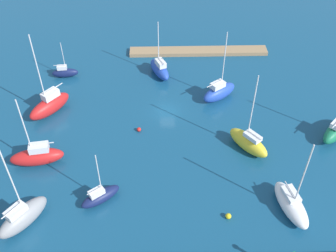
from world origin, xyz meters
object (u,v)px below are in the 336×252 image
object	(u,v)px
pier_dock	(198,51)
sailboat_red_along_channel	(50,105)
mooring_buoy_yellow	(228,216)
sailboat_navy_inner_mooring	(65,72)
mooring_buoy_red	(139,130)
sailboat_red_far_south	(37,156)
sailboat_gray_lone_south	(23,216)
sailboat_yellow_lone_north	(248,142)
sailboat_navy_east_end	(100,196)
sailboat_blue_center_basin	(160,69)
sailboat_blue_west_end	(219,92)
sailboat_white_outer_mooring	(291,204)

from	to	relation	value
pier_dock	sailboat_red_along_channel	world-z (taller)	sailboat_red_along_channel
mooring_buoy_yellow	pier_dock	bearing A→B (deg)	-89.10
sailboat_red_along_channel	sailboat_navy_inner_mooring	bearing A→B (deg)	-143.93
mooring_buoy_red	sailboat_navy_inner_mooring	bearing A→B (deg)	-47.20
sailboat_red_far_south	sailboat_gray_lone_south	bearing A→B (deg)	84.40
sailboat_yellow_lone_north	mooring_buoy_yellow	xyz separation A→B (m)	(4.57, 12.23, -1.09)
sailboat_navy_east_end	sailboat_blue_center_basin	size ratio (longest dim) A/B	0.80
sailboat_blue_west_end	mooring_buoy_yellow	size ratio (longest dim) A/B	16.75
sailboat_blue_west_end	sailboat_white_outer_mooring	distance (m)	24.37
sailboat_white_outer_mooring	sailboat_red_along_channel	xyz separation A→B (m)	(34.78, -20.42, 0.42)
mooring_buoy_red	sailboat_red_far_south	bearing A→B (deg)	24.21
sailboat_navy_east_end	sailboat_red_along_channel	bearing A→B (deg)	83.03
sailboat_navy_east_end	mooring_buoy_red	bearing A→B (deg)	35.21
sailboat_navy_inner_mooring	sailboat_gray_lone_south	distance (m)	32.09
sailboat_blue_west_end	sailboat_navy_east_end	bearing A→B (deg)	-165.83
sailboat_gray_lone_south	sailboat_navy_east_end	size ratio (longest dim) A/B	1.59
sailboat_blue_west_end	sailboat_yellow_lone_north	bearing A→B (deg)	-112.37
sailboat_navy_inner_mooring	sailboat_blue_center_basin	distance (m)	17.52
sailboat_yellow_lone_north	pier_dock	bearing A→B (deg)	-27.23
sailboat_red_along_channel	mooring_buoy_red	size ratio (longest dim) A/B	21.82
pier_dock	sailboat_yellow_lone_north	bearing A→B (deg)	100.75
mooring_buoy_red	sailboat_blue_center_basin	bearing A→B (deg)	-102.54
sailboat_red_far_south	mooring_buoy_red	bearing A→B (deg)	-164.38
sailboat_navy_inner_mooring	sailboat_white_outer_mooring	world-z (taller)	sailboat_white_outer_mooring
sailboat_yellow_lone_north	mooring_buoy_yellow	world-z (taller)	sailboat_yellow_lone_north
pier_dock	mooring_buoy_red	distance (m)	25.56
sailboat_gray_lone_south	sailboat_navy_inner_mooring	bearing A→B (deg)	37.63
sailboat_red_far_south	sailboat_blue_center_basin	bearing A→B (deg)	-137.74
pier_dock	sailboat_blue_center_basin	bearing A→B (deg)	43.97
sailboat_white_outer_mooring	sailboat_red_along_channel	world-z (taller)	sailboat_red_along_channel
pier_dock	sailboat_blue_west_end	distance (m)	15.18
sailboat_navy_inner_mooring	mooring_buoy_yellow	distance (m)	41.10
sailboat_blue_center_basin	mooring_buoy_red	distance (m)	15.78
mooring_buoy_yellow	sailboat_navy_east_end	bearing A→B (deg)	-10.75
sailboat_white_outer_mooring	mooring_buoy_yellow	size ratio (longest dim) A/B	16.18
sailboat_blue_west_end	sailboat_gray_lone_south	xyz separation A→B (m)	(27.37, 24.84, 0.08)
sailboat_gray_lone_south	mooring_buoy_red	world-z (taller)	sailboat_gray_lone_south
sailboat_gray_lone_south	sailboat_white_outer_mooring	bearing A→B (deg)	-50.64
pier_dock	sailboat_red_far_south	distance (m)	38.99
sailboat_navy_inner_mooring	sailboat_navy_east_end	world-z (taller)	sailboat_navy_east_end
sailboat_gray_lone_south	sailboat_blue_center_basin	distance (m)	36.53
mooring_buoy_yellow	sailboat_blue_west_end	bearing A→B (deg)	-93.93
sailboat_navy_inner_mooring	sailboat_yellow_lone_north	bearing A→B (deg)	-38.37
sailboat_gray_lone_south	sailboat_blue_west_end	bearing A→B (deg)	-10.70
sailboat_navy_inner_mooring	pier_dock	bearing A→B (deg)	11.23
sailboat_yellow_lone_north	sailboat_white_outer_mooring	size ratio (longest dim) A/B	1.08
sailboat_yellow_lone_north	mooring_buoy_yellow	size ratio (longest dim) A/B	17.42
sailboat_yellow_lone_north	sailboat_red_far_south	bearing A→B (deg)	55.87
pier_dock	sailboat_navy_east_end	world-z (taller)	sailboat_navy_east_end
sailboat_yellow_lone_north	sailboat_red_along_channel	bearing A→B (deg)	35.44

